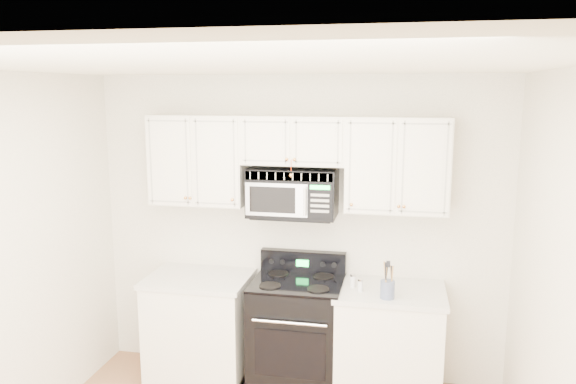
# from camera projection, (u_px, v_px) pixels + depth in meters

# --- Properties ---
(room) EXTENTS (3.51, 3.51, 2.61)m
(room) POSITION_uv_depth(u_px,v_px,m) (242.00, 303.00, 3.14)
(room) COLOR #905939
(room) RESTS_ON ground
(base_cabinet_left) EXTENTS (0.86, 0.65, 0.92)m
(base_cabinet_left) POSITION_uv_depth(u_px,v_px,m) (200.00, 331.00, 4.84)
(base_cabinet_left) COLOR silver
(base_cabinet_left) RESTS_ON ground
(base_cabinet_right) EXTENTS (0.86, 0.65, 0.92)m
(base_cabinet_right) POSITION_uv_depth(u_px,v_px,m) (388.00, 347.00, 4.53)
(base_cabinet_right) COLOR silver
(base_cabinet_right) RESTS_ON ground
(range) EXTENTS (0.74, 0.67, 1.11)m
(range) POSITION_uv_depth(u_px,v_px,m) (297.00, 333.00, 4.66)
(range) COLOR black
(range) RESTS_ON ground
(upper_cabinets) EXTENTS (2.44, 0.37, 0.75)m
(upper_cabinets) POSITION_uv_depth(u_px,v_px,m) (295.00, 157.00, 4.55)
(upper_cabinets) COLOR silver
(upper_cabinets) RESTS_ON ground
(microwave) EXTENTS (0.72, 0.41, 0.40)m
(microwave) POSITION_uv_depth(u_px,v_px,m) (293.00, 192.00, 4.59)
(microwave) COLOR black
(microwave) RESTS_ON ground
(utensil_crock) EXTENTS (0.11, 0.11, 0.29)m
(utensil_crock) POSITION_uv_depth(u_px,v_px,m) (387.00, 288.00, 4.23)
(utensil_crock) COLOR #505877
(utensil_crock) RESTS_ON base_cabinet_right
(shaker_salt) EXTENTS (0.04, 0.04, 0.10)m
(shaker_salt) POSITION_uv_depth(u_px,v_px,m) (360.00, 285.00, 4.38)
(shaker_salt) COLOR silver
(shaker_salt) RESTS_ON base_cabinet_right
(shaker_pepper) EXTENTS (0.05, 0.05, 0.11)m
(shaker_pepper) POSITION_uv_depth(u_px,v_px,m) (353.00, 281.00, 4.47)
(shaker_pepper) COLOR silver
(shaker_pepper) RESTS_ON base_cabinet_right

